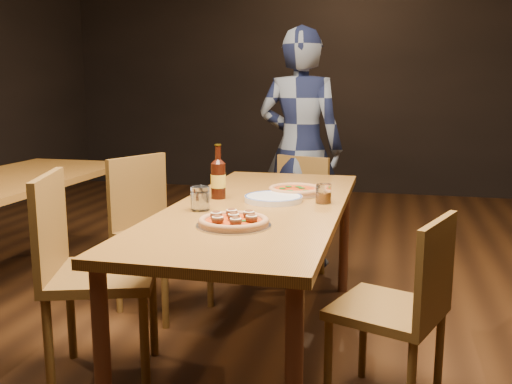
% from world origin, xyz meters
% --- Properties ---
extents(ground, '(9.00, 9.00, 0.00)m').
position_xyz_m(ground, '(0.00, 0.00, 0.00)').
color(ground, black).
extents(table_main, '(0.80, 2.00, 0.75)m').
position_xyz_m(table_main, '(0.00, 0.00, 0.68)').
color(table_main, brown).
rests_on(table_main, ground).
extents(chair_main_nw, '(0.58, 0.58, 0.98)m').
position_xyz_m(chair_main_nw, '(-0.61, -0.42, 0.49)').
color(chair_main_nw, brown).
rests_on(chair_main_nw, ground).
extents(chair_main_sw, '(0.58, 0.58, 0.95)m').
position_xyz_m(chair_main_sw, '(-0.66, 0.39, 0.47)').
color(chair_main_sw, brown).
rests_on(chair_main_sw, ground).
extents(chair_main_e, '(0.52, 0.52, 0.86)m').
position_xyz_m(chair_main_e, '(0.62, -0.37, 0.43)').
color(chair_main_e, brown).
rests_on(chair_main_e, ground).
extents(chair_end, '(0.51, 0.51, 0.86)m').
position_xyz_m(chair_end, '(-0.05, 1.15, 0.43)').
color(chair_end, brown).
rests_on(chair_end, ground).
extents(pizza_meatball, '(0.31, 0.31, 0.06)m').
position_xyz_m(pizza_meatball, '(0.00, -0.44, 0.77)').
color(pizza_meatball, '#B7B7BF').
rests_on(pizza_meatball, table_main).
extents(pizza_margherita, '(0.30, 0.30, 0.04)m').
position_xyz_m(pizza_margherita, '(0.13, 0.31, 0.77)').
color(pizza_margherita, '#B7B7BF').
rests_on(pizza_margherita, table_main).
extents(plate_stack, '(0.29, 0.29, 0.03)m').
position_xyz_m(plate_stack, '(0.06, 0.09, 0.76)').
color(plate_stack, white).
rests_on(plate_stack, table_main).
extents(beer_bottle, '(0.08, 0.08, 0.27)m').
position_xyz_m(beer_bottle, '(-0.23, 0.10, 0.85)').
color(beer_bottle, black).
rests_on(beer_bottle, table_main).
extents(water_glass, '(0.09, 0.09, 0.11)m').
position_xyz_m(water_glass, '(-0.23, -0.19, 0.80)').
color(water_glass, white).
rests_on(water_glass, table_main).
extents(amber_glass, '(0.08, 0.08, 0.09)m').
position_xyz_m(amber_glass, '(0.30, 0.10, 0.80)').
color(amber_glass, '#924E10').
rests_on(amber_glass, table_main).
extents(diner, '(0.67, 0.48, 1.72)m').
position_xyz_m(diner, '(-0.04, 1.47, 0.86)').
color(diner, black).
rests_on(diner, ground).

